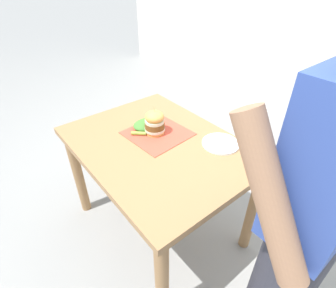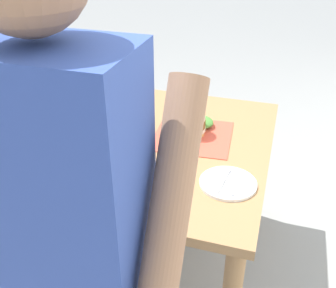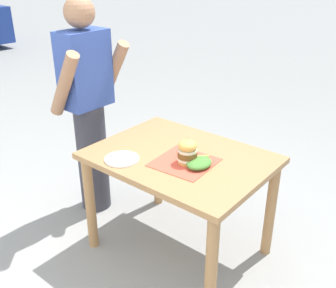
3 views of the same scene
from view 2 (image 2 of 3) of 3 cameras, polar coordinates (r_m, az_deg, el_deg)
ground_plane at (r=2.26m, az=0.78°, el=-16.74°), size 80.00×80.00×0.00m
patio_table at (r=1.84m, az=0.92°, el=-3.11°), size 0.85×1.13×0.76m
serving_paper at (r=1.83m, az=3.63°, el=1.19°), size 0.38×0.38×0.00m
sandwich at (r=1.81m, az=3.53°, el=3.58°), size 0.13×0.13×0.19m
pickle_spear at (r=1.90m, az=1.02°, el=2.82°), size 0.08×0.08×0.02m
side_plate_with_forks at (r=1.53m, az=8.70°, el=-5.62°), size 0.22×0.22×0.02m
side_salad at (r=1.91m, az=3.96°, el=3.29°), size 0.18×0.14×0.05m
diner_across_table at (r=1.06m, az=-13.04°, el=-17.36°), size 0.55×0.35×1.69m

